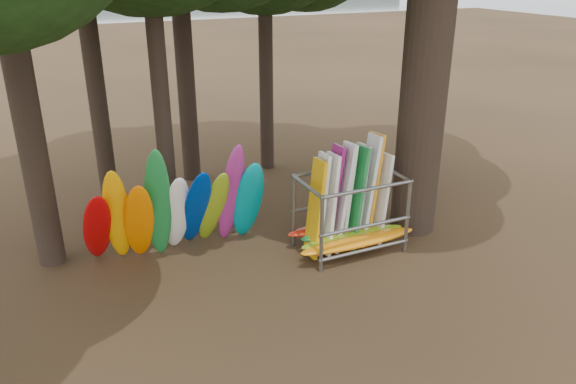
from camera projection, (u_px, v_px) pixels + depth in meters
name	position (u px, v px, depth m)	size (l,w,h in m)	color
ground	(287.00, 274.00, 13.18)	(120.00, 120.00, 0.00)	#47331E
lake	(65.00, 25.00, 63.46)	(160.00, 160.00, 0.00)	gray
kayak_row	(177.00, 210.00, 13.47)	(4.44, 2.00, 3.22)	#BF0507
storage_rack	(349.00, 214.00, 14.04)	(3.21, 1.56, 2.88)	gray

